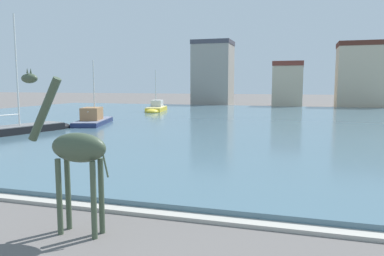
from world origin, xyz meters
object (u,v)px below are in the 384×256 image
object	(u,v)px
giraffe_statue	(74,150)
sailboat_black	(23,130)
sailboat_navy	(95,120)
sailboat_yellow	(156,109)

from	to	relation	value
giraffe_statue	sailboat_black	xyz separation A→B (m)	(-14.80, 14.95, -1.79)
giraffe_statue	sailboat_black	size ratio (longest dim) A/B	0.47
sailboat_navy	sailboat_black	world-z (taller)	sailboat_black
giraffe_statue	sailboat_navy	xyz separation A→B (m)	(-13.01, 22.34, -1.66)
sailboat_black	sailboat_navy	bearing A→B (deg)	76.40
sailboat_yellow	giraffe_statue	bearing A→B (deg)	-70.88
sailboat_navy	sailboat_yellow	distance (m)	16.62
giraffe_statue	sailboat_yellow	distance (m)	41.26
giraffe_statue	sailboat_yellow	xyz separation A→B (m)	(-13.51, 38.96, -1.66)
sailboat_black	sailboat_yellow	bearing A→B (deg)	86.92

